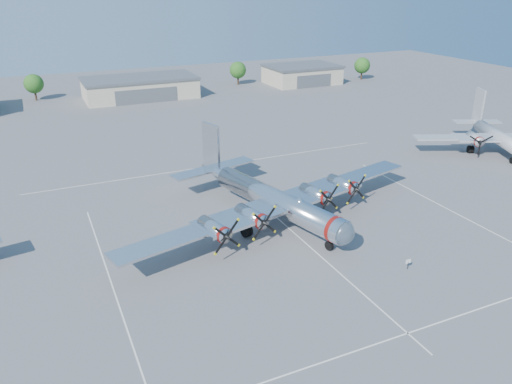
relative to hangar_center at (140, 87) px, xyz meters
name	(u,v)px	position (x,y,z in m)	size (l,w,h in m)	color
ground	(288,228)	(0.00, -81.96, -2.71)	(260.00, 260.00, 0.00)	#4F4F51
parking_lines	(295,234)	(0.00, -83.71, -2.71)	(60.00, 50.08, 0.01)	silver
hangar_center	(140,87)	(0.00, 0.00, 0.00)	(28.60, 14.60, 5.40)	#B3A78E
hangar_east	(302,74)	(48.00, 0.00, 0.00)	(20.60, 14.60, 5.40)	#B3A78E
tree_west	(34,84)	(-25.00, 8.04, 1.51)	(4.80, 4.80, 6.64)	#382619
tree_east	(238,70)	(30.00, 6.04, 1.51)	(4.80, 4.80, 6.64)	#382619
tree_far_east	(362,66)	(68.00, -1.96, 1.51)	(4.80, 4.80, 6.64)	#382619
main_bomber_b29	(270,219)	(-0.98, -78.66, -2.71)	(44.28, 30.29, 9.79)	silver
twin_engine_east	(493,151)	(47.74, -70.36, -2.71)	(29.71, 21.36, 9.42)	#ABABB0
info_placard	(408,262)	(6.94, -95.69, -1.88)	(0.62, 0.07, 1.19)	black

